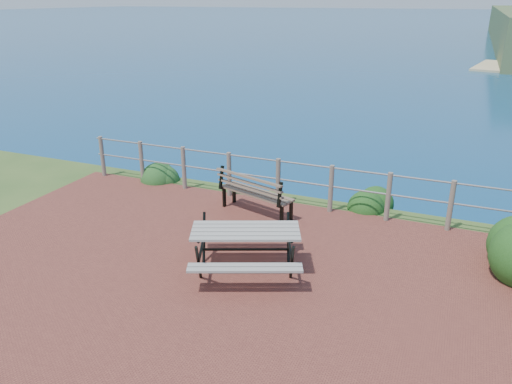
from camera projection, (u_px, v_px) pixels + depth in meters
ground at (204, 279)px, 7.89m from camera, size 10.00×7.00×0.12m
ocean at (468, 9)px, 179.66m from camera, size 1200.00×1200.00×0.00m
safety_railing at (278, 179)px, 10.56m from camera, size 9.40×0.10×1.00m
picnic_table at (246, 245)px, 7.97m from camera, size 1.85×1.39×0.72m
park_bench at (257, 187)px, 10.03m from camera, size 1.69×0.87×0.92m
shrub_lip_west at (163, 177)px, 12.38m from camera, size 0.87×0.87×0.65m
shrub_lip_east at (370, 207)px, 10.61m from camera, size 0.81×0.81×0.56m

